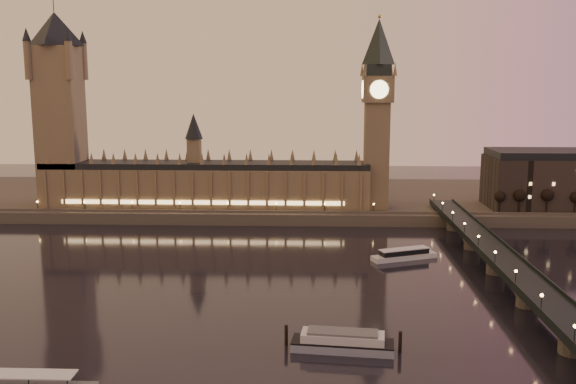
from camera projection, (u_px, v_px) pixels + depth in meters
The scene contains 12 objects.
ground at pixel (260, 286), 238.60m from camera, with size 700.00×700.00×0.00m, color black.
far_embankment at pixel (330, 199), 399.46m from camera, with size 560.00×130.00×6.00m, color #423D35.
palace_of_westminster at pixel (205, 179), 355.62m from camera, with size 180.00×26.62×52.00m.
victoria_tower at pixel (59, 99), 351.21m from camera, with size 31.68×31.68×118.00m.
big_ben at pixel (377, 103), 344.90m from camera, with size 17.68×17.68×104.00m.
westminster_bridge at pixel (510, 274), 234.19m from camera, with size 13.20×260.00×15.30m.
bare_tree_0 at pixel (497, 195), 338.86m from camera, with size 6.38×6.38×12.98m.
bare_tree_1 at pixel (523, 195), 338.35m from camera, with size 6.38×6.38×12.98m.
bare_tree_2 at pixel (549, 196), 337.84m from camera, with size 6.38×6.38×12.98m.
bare_tree_3 at pixel (575, 196), 337.32m from camera, with size 6.38×6.38×12.98m.
cruise_boat_a at pixel (404, 254), 274.01m from camera, with size 29.34×16.90×4.66m.
moored_barge at pixel (343, 342), 180.63m from camera, with size 33.05×11.14×6.09m.
Camera 1 is at (19.25, -228.70, 74.73)m, focal length 40.00 mm.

